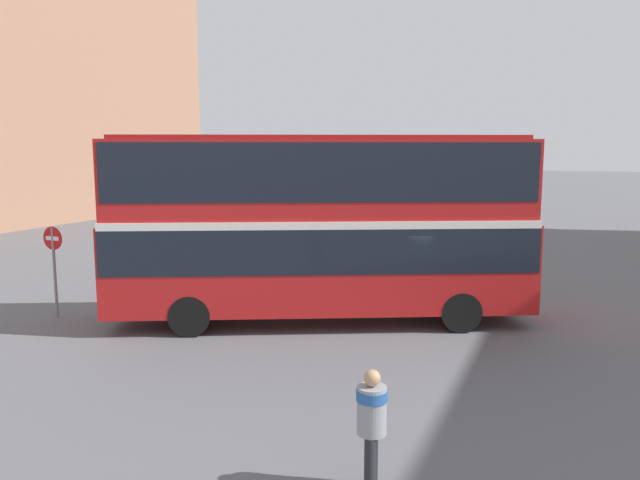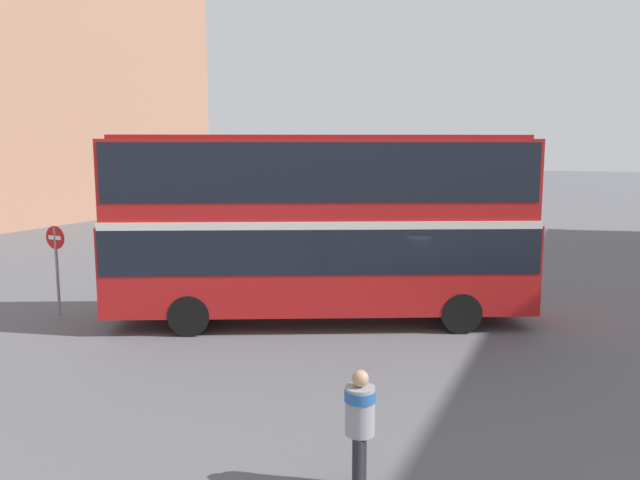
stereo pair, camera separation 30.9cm
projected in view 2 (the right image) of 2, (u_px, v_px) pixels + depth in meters
ground_plane at (393, 320)px, 17.00m from camera, size 240.00×240.00×0.00m
building_row_left at (9, 86)px, 40.14m from camera, size 11.42×29.23×17.18m
double_decker_bus at (320, 217)px, 16.38m from camera, size 11.01×7.01×4.96m
pedestrian_foreground at (360, 418)px, 8.35m from camera, size 0.50×0.50×1.73m
parked_car_kerb_far at (315, 215)px, 36.62m from camera, size 4.72×2.60×1.48m
parked_car_side_street at (450, 224)px, 31.83m from camera, size 4.62×1.84×1.56m
no_entry_sign at (56, 256)px, 17.15m from camera, size 0.64×0.08×2.53m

